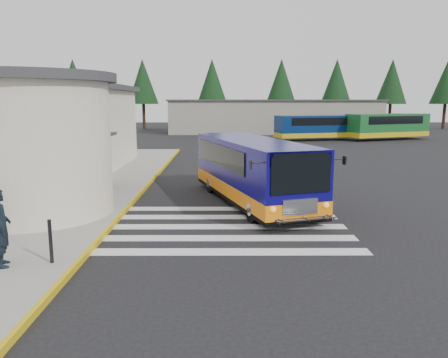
{
  "coord_description": "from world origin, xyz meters",
  "views": [
    {
      "loc": [
        -0.49,
        -14.44,
        4.02
      ],
      "look_at": [
        -0.44,
        -0.5,
        1.52
      ],
      "focal_mm": 35.0,
      "sensor_mm": 36.0,
      "label": 1
    }
  ],
  "objects_px": {
    "bollard": "(51,241)",
    "far_bus_a": "(316,126)",
    "far_bus_b": "(387,125)",
    "transit_bus": "(252,173)",
    "pedestrian_a": "(1,228)"
  },
  "relations": [
    {
      "from": "far_bus_a",
      "to": "far_bus_b",
      "type": "xyz_separation_m",
      "value": [
        7.56,
        0.48,
        0.09
      ]
    },
    {
      "from": "transit_bus",
      "to": "far_bus_a",
      "type": "height_order",
      "value": "far_bus_a"
    },
    {
      "from": "transit_bus",
      "to": "pedestrian_a",
      "type": "height_order",
      "value": "transit_bus"
    },
    {
      "from": "bollard",
      "to": "far_bus_a",
      "type": "relative_size",
      "value": 0.12
    },
    {
      "from": "far_bus_a",
      "to": "far_bus_b",
      "type": "height_order",
      "value": "far_bus_b"
    },
    {
      "from": "transit_bus",
      "to": "far_bus_a",
      "type": "bearing_deg",
      "value": 55.87
    },
    {
      "from": "transit_bus",
      "to": "bollard",
      "type": "bearing_deg",
      "value": -144.67
    },
    {
      "from": "bollard",
      "to": "far_bus_a",
      "type": "bearing_deg",
      "value": 68.55
    },
    {
      "from": "transit_bus",
      "to": "bollard",
      "type": "height_order",
      "value": "transit_bus"
    },
    {
      "from": "transit_bus",
      "to": "pedestrian_a",
      "type": "relative_size",
      "value": 4.88
    },
    {
      "from": "transit_bus",
      "to": "bollard",
      "type": "distance_m",
      "value": 8.81
    },
    {
      "from": "bollard",
      "to": "far_bus_b",
      "type": "height_order",
      "value": "far_bus_b"
    },
    {
      "from": "pedestrian_a",
      "to": "far_bus_a",
      "type": "xyz_separation_m",
      "value": [
        14.96,
        35.56,
        0.34
      ]
    },
    {
      "from": "far_bus_a",
      "to": "transit_bus",
      "type": "bearing_deg",
      "value": 148.64
    },
    {
      "from": "transit_bus",
      "to": "far_bus_b",
      "type": "height_order",
      "value": "far_bus_b"
    }
  ]
}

